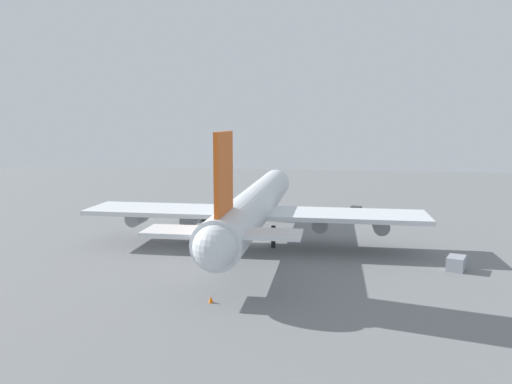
{
  "coord_description": "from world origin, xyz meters",
  "views": [
    {
      "loc": [
        -78.73,
        -12.38,
        19.88
      ],
      "look_at": [
        0.0,
        0.0,
        8.41
      ],
      "focal_mm": 34.78,
      "sensor_mm": 36.0,
      "label": 1
    }
  ],
  "objects": [
    {
      "name": "ground_plane",
      "position": [
        0.0,
        0.0,
        0.0
      ],
      "size": [
        247.03,
        247.03,
        0.0
      ],
      "primitive_type": "plane",
      "color": "slate"
    },
    {
      "name": "cargo_airplane",
      "position": [
        -0.35,
        0.0,
        6.31
      ],
      "size": [
        61.76,
        53.48,
        18.69
      ],
      "color": "silver",
      "rests_on": "ground_plane"
    },
    {
      "name": "pushback_tractor",
      "position": [
        15.86,
        14.77,
        1.13
      ],
      "size": [
        4.03,
        4.17,
        2.33
      ],
      "color": "#333338",
      "rests_on": "ground_plane"
    },
    {
      "name": "cargo_loader",
      "position": [
        24.28,
        -16.73,
        1.11
      ],
      "size": [
        4.94,
        3.64,
        2.14
      ],
      "color": "#333338",
      "rests_on": "ground_plane"
    },
    {
      "name": "cargo_container_fore",
      "position": [
        -10.84,
        -28.96,
        0.93
      ],
      "size": [
        3.64,
        3.13,
        1.86
      ],
      "color": "#999EA8",
      "rests_on": "ground_plane"
    },
    {
      "name": "safety_cone_nose",
      "position": [
        27.79,
        -3.19,
        0.28
      ],
      "size": [
        0.39,
        0.39,
        0.56
      ],
      "primitive_type": "cone",
      "color": "orange",
      "rests_on": "ground_plane"
    },
    {
      "name": "safety_cone_tail",
      "position": [
        -27.79,
        0.67,
        0.39
      ],
      "size": [
        0.54,
        0.54,
        0.77
      ],
      "primitive_type": "cone",
      "color": "orange",
      "rests_on": "ground_plane"
    }
  ]
}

